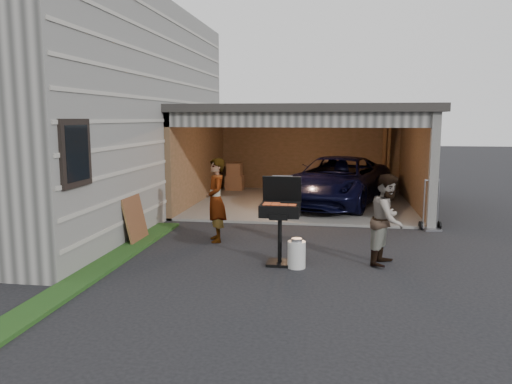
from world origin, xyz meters
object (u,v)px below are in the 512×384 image
man (388,219)px  plywood_panel (135,219)px  woman (216,200)px  hand_truck (431,220)px  bbq_grill (280,213)px  propane_tank (297,255)px  minivan (337,183)px

man → plywood_panel: size_ratio=1.64×
man → plywood_panel: (-5.00, 0.80, -0.32)m
woman → hand_truck: woman is taller
plywood_panel → bbq_grill: bearing=-19.1°
bbq_grill → hand_truck: bearing=45.9°
propane_tank → plywood_panel: (-3.45, 1.28, 0.25)m
minivan → propane_tank: bearing=-79.3°
bbq_grill → plywood_panel: bearing=160.9°
minivan → bbq_grill: size_ratio=3.23×
minivan → bbq_grill: (-0.99, -6.10, 0.22)m
woman → propane_tank: (1.81, -1.61, -0.64)m
minivan → bbq_grill: bbq_grill is taller
woman → plywood_panel: bearing=-100.1°
bbq_grill → plywood_panel: 3.35m
plywood_panel → hand_truck: hand_truck is taller
woman → propane_tank: woman is taller
hand_truck → bbq_grill: bearing=-146.1°
man → bbq_grill: 1.89m
propane_tank → bbq_grill: bearing=148.5°
plywood_panel → hand_truck: size_ratio=0.83×
woman → man: 3.54m
man → plywood_panel: bearing=102.7°
man → hand_truck: (1.28, 2.95, -0.58)m
bbq_grill → propane_tank: bearing=-31.5°
minivan → man: bearing=-64.7°
woman → hand_truck: (4.64, 1.82, -0.65)m
plywood_panel → minivan: bearing=50.5°
plywood_panel → hand_truck: bearing=18.9°
minivan → woman: size_ratio=2.85×
hand_truck → man: bearing=-125.5°
minivan → hand_truck: minivan is taller
plywood_panel → propane_tank: bearing=-20.3°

